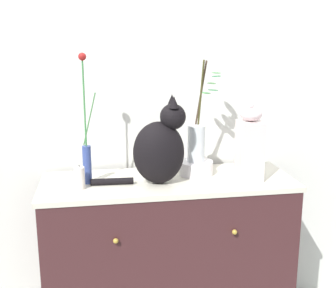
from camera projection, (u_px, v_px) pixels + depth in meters
wall_back at (159, 88)px, 2.31m from camera, size 4.40×0.08×2.60m
sideboard at (168, 261)px, 2.23m from camera, size 1.24×0.47×0.88m
cat_sitting at (160, 148)px, 2.03m from camera, size 0.45×0.18×0.42m
vase_slim_green at (86, 148)px, 2.03m from camera, size 0.07×0.04×0.61m
bowl_porcelain at (196, 168)px, 2.20m from camera, size 0.17×0.17×0.07m
vase_glass_clear at (197, 139)px, 2.16m from camera, size 0.18×0.14×0.51m
jar_lidded_porcelain at (250, 146)px, 2.08m from camera, size 0.12×0.12×0.38m
candle_pillar at (80, 178)px, 1.98m from camera, size 0.05×0.05×0.12m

